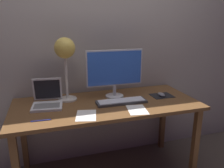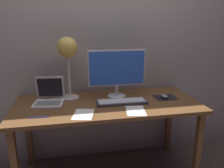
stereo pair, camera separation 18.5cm
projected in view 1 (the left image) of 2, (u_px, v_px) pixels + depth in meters
The scene contains 11 objects.
back_wall at pixel (95, 35), 2.15m from camera, with size 4.80×0.06×2.60m, color #A8A099.
desk at pixel (107, 111), 1.96m from camera, with size 1.60×0.70×0.74m.
monitor at pixel (115, 70), 2.01m from camera, with size 0.53×0.17×0.44m.
keyboard_main at pixel (121, 101), 1.93m from camera, with size 0.44×0.15×0.03m.
laptop at pixel (47, 98), 1.86m from camera, with size 0.27×0.27×0.22m.
desk_lamp at pixel (65, 53), 1.89m from camera, with size 0.18×0.18×0.56m.
mousepad at pixel (162, 96), 2.11m from camera, with size 0.20×0.16×0.00m, color black.
mouse at pixel (161, 94), 2.09m from camera, with size 0.06×0.10×0.03m, color slate.
paper_sheet_near_mouse at pixel (137, 110), 1.78m from camera, with size 0.15×0.21×0.00m, color white.
paper_sheet_by_keyboard at pixel (86, 115), 1.67m from camera, with size 0.15×0.21×0.00m, color white.
pen at pixel (41, 121), 1.58m from camera, with size 0.01×0.01×0.14m, color #2633A5.
Camera 1 is at (-0.48, -1.75, 1.43)m, focal length 35.51 mm.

